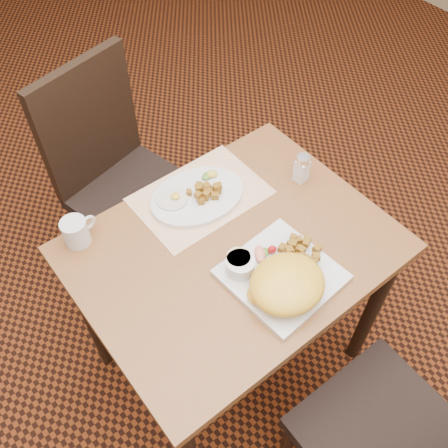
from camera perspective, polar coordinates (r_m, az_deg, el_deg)
ground at (r=2.11m, az=0.76°, el=-14.70°), size 8.00×8.00×0.00m
table at (r=1.54m, az=1.01°, el=-4.96°), size 0.90×0.70×0.75m
chair_far at (r=1.99m, az=-12.05°, el=5.90°), size 0.51×0.51×0.97m
placemat at (r=1.58m, az=-2.72°, el=3.24°), size 0.40×0.28×0.00m
plate_square at (r=1.40m, az=6.57°, el=-5.80°), size 0.30×0.30×0.02m
plate_oval at (r=1.57m, az=-3.06°, el=3.17°), size 0.33×0.26×0.02m
hollandaise_mound at (r=1.33m, az=7.16°, el=-6.87°), size 0.21×0.19×0.08m
ramekin at (r=1.37m, az=1.84°, el=-4.66°), size 0.08×0.09×0.04m
garnish_sq at (r=1.41m, az=4.53°, el=-3.27°), size 0.08×0.07×0.03m
fried_egg at (r=1.55m, az=-5.90°, el=2.96°), size 0.10×0.10×0.02m
garnish_ov at (r=1.61m, az=-1.60°, el=5.67°), size 0.06×0.04×0.02m
salt_shaker at (r=1.61m, az=8.88°, el=6.33°), size 0.05×0.05×0.10m
coffee_mug at (r=1.49m, az=-16.52°, el=-0.84°), size 0.11×0.08×0.09m
home_fries_sq at (r=1.42m, az=8.56°, el=-3.25°), size 0.13×0.12×0.04m
home_fries_ov at (r=1.55m, az=-1.98°, el=3.76°), size 0.10×0.10×0.04m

